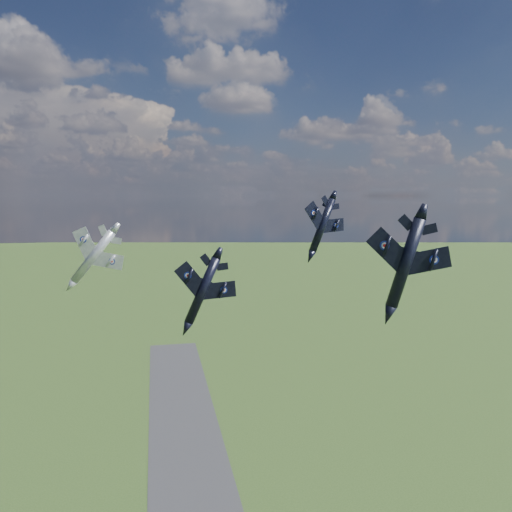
{
  "coord_description": "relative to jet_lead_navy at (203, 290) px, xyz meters",
  "views": [
    {
      "loc": [
        -10.1,
        -58.73,
        92.81
      ],
      "look_at": [
        5.0,
        14.72,
        83.76
      ],
      "focal_mm": 35.0,
      "sensor_mm": 36.0,
      "label": 1
    }
  ],
  "objects": [
    {
      "name": "jet_right_navy",
      "position": [
        24.69,
        -12.37,
        4.9
      ],
      "size": [
        16.05,
        18.86,
        6.4
      ],
      "primitive_type": null,
      "rotation": [
        0.0,
        0.28,
        -0.28
      ],
      "color": "black"
    },
    {
      "name": "jet_high_navy",
      "position": [
        24.68,
        19.81,
        7.83
      ],
      "size": [
        15.1,
        17.54,
        7.25
      ],
      "primitive_type": null,
      "rotation": [
        0.0,
        0.43,
        0.33
      ],
      "color": "black"
    },
    {
      "name": "jet_lead_navy",
      "position": [
        0.0,
        0.0,
        0.0
      ],
      "size": [
        10.82,
        14.26,
        6.62
      ],
      "primitive_type": null,
      "rotation": [
        0.0,
        0.42,
        -0.04
      ],
      "color": "black"
    },
    {
      "name": "jet_left_silver",
      "position": [
        -15.44,
        6.08,
        4.53
      ],
      "size": [
        11.01,
        14.3,
        7.92
      ],
      "primitive_type": null,
      "rotation": [
        0.0,
        0.68,
        -0.17
      ],
      "color": "#A2A3AC"
    }
  ]
}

